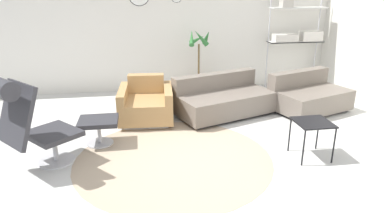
# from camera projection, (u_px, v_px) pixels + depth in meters

# --- Properties ---
(ground_plane) EXTENTS (12.00, 12.00, 0.00)m
(ground_plane) POSITION_uv_depth(u_px,v_px,m) (195.00, 153.00, 4.48)
(ground_plane) COLOR silver
(wall_back) EXTENTS (12.00, 0.09, 2.80)m
(wall_back) POSITION_uv_depth(u_px,v_px,m) (169.00, 22.00, 6.91)
(wall_back) COLOR silver
(wall_back) RESTS_ON ground_plane
(round_rug) EXTENTS (2.49, 2.49, 0.01)m
(round_rug) POSITION_uv_depth(u_px,v_px,m) (174.00, 159.00, 4.34)
(round_rug) COLOR tan
(round_rug) RESTS_ON ground_plane
(lounge_chair) EXTENTS (1.02, 0.99, 1.18)m
(lounge_chair) POSITION_uv_depth(u_px,v_px,m) (25.00, 115.00, 3.83)
(lounge_chair) COLOR #BCBCC1
(lounge_chair) RESTS_ON ground_plane
(ottoman) EXTENTS (0.53, 0.45, 0.37)m
(ottoman) POSITION_uv_depth(u_px,v_px,m) (99.00, 125.00, 4.67)
(ottoman) COLOR #BCBCC1
(ottoman) RESTS_ON ground_plane
(armchair_red) EXTENTS (0.89, 0.94, 0.69)m
(armchair_red) POSITION_uv_depth(u_px,v_px,m) (146.00, 105.00, 5.53)
(armchair_red) COLOR silver
(armchair_red) RESTS_ON ground_plane
(couch_low) EXTENTS (1.78, 1.32, 0.66)m
(couch_low) POSITION_uv_depth(u_px,v_px,m) (223.00, 100.00, 5.79)
(couch_low) COLOR black
(couch_low) RESTS_ON ground_plane
(couch_second) EXTENTS (1.48, 1.21, 0.66)m
(couch_second) POSITION_uv_depth(u_px,v_px,m) (308.00, 97.00, 5.97)
(couch_second) COLOR black
(couch_second) RESTS_ON ground_plane
(side_table) EXTENTS (0.43, 0.43, 0.48)m
(side_table) POSITION_uv_depth(u_px,v_px,m) (313.00, 126.00, 4.26)
(side_table) COLOR black
(side_table) RESTS_ON ground_plane
(potted_plant) EXTENTS (0.44, 0.39, 1.33)m
(potted_plant) POSITION_uv_depth(u_px,v_px,m) (199.00, 73.00, 6.80)
(potted_plant) COLOR brown
(potted_plant) RESTS_ON ground_plane
(shelf_unit) EXTENTS (1.15, 0.28, 2.02)m
(shelf_unit) POSITION_uv_depth(u_px,v_px,m) (296.00, 31.00, 7.04)
(shelf_unit) COLOR #BCBCC1
(shelf_unit) RESTS_ON ground_plane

